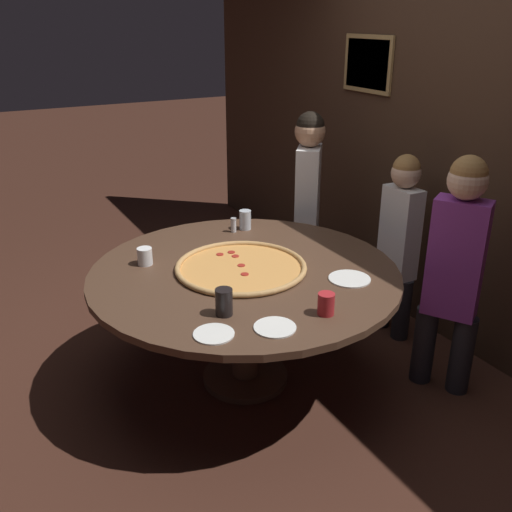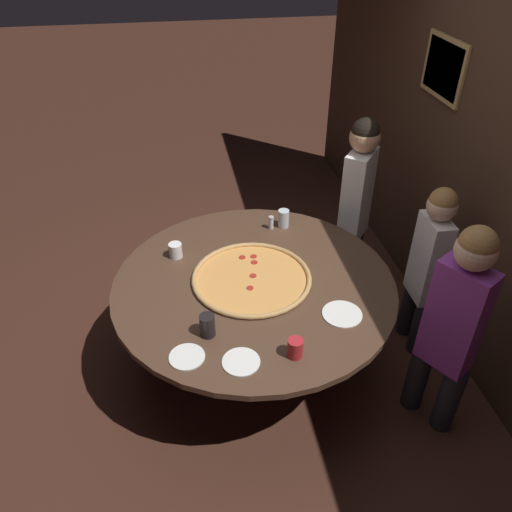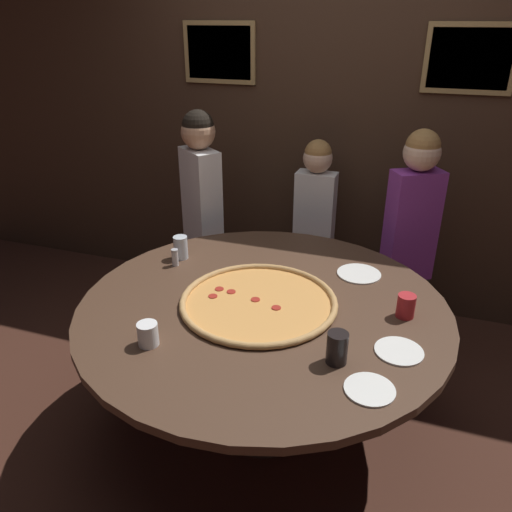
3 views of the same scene
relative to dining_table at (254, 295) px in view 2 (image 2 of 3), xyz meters
name	(u,v)px [view 2 (image 2 of 3)]	position (x,y,z in m)	size (l,w,h in m)	color
ground_plane	(254,362)	(0.00, 0.00, -0.63)	(24.00, 24.00, 0.00)	#422319
back_wall	(497,181)	(0.00, 1.48, 0.68)	(6.40, 0.08, 2.60)	#3D281C
dining_table	(254,295)	(0.00, 0.00, 0.00)	(1.77, 1.77, 0.74)	#4C3323
giant_pizza	(252,278)	(-0.02, -0.01, 0.13)	(0.75, 0.75, 0.03)	#E0994C
drink_cup_far_right	(207,325)	(0.41, -0.33, 0.18)	(0.08, 0.08, 0.13)	black
drink_cup_centre_back	(295,348)	(0.65, 0.10, 0.17)	(0.08, 0.08, 0.11)	#B22328
drink_cup_front_edge	(284,218)	(-0.60, 0.32, 0.18)	(0.08, 0.08, 0.13)	silver
drink_cup_near_left	(176,250)	(-0.35, -0.47, 0.16)	(0.09, 0.09, 0.10)	white
white_plate_near_front	(241,362)	(0.64, -0.18, 0.12)	(0.20, 0.20, 0.01)	white
white_plate_left_side	(187,357)	(0.56, -0.45, 0.12)	(0.19, 0.19, 0.01)	white
white_plate_far_back	(342,314)	(0.39, 0.45, 0.12)	(0.23, 0.23, 0.01)	white
condiment_shaker	(271,222)	(-0.58, 0.22, 0.16)	(0.04, 0.04, 0.10)	silver
diner_centre_back	(453,322)	(0.61, 1.00, 0.17)	(0.37, 0.29, 1.41)	#232328
diner_side_right	(356,199)	(-0.74, 0.92, 0.20)	(0.37, 0.33, 1.46)	#232328
diner_far_left	(428,262)	(-0.02, 1.18, 0.09)	(0.32, 0.19, 1.27)	#232328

